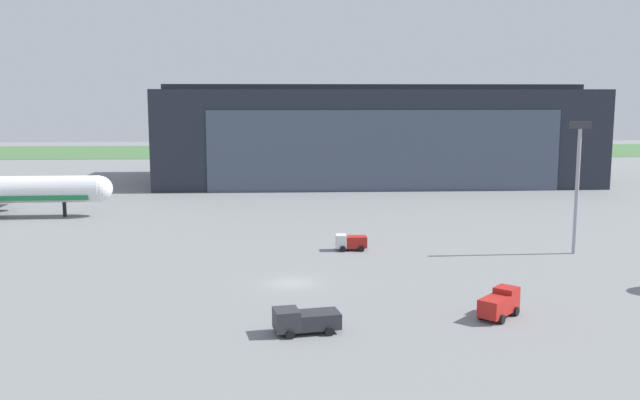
# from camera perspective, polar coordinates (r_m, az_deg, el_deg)

# --- Properties ---
(ground_plane) EXTENTS (440.00, 440.00, 0.00)m
(ground_plane) POSITION_cam_1_polar(r_m,az_deg,el_deg) (69.32, -2.28, -6.82)
(ground_plane) COLOR slate
(grass_field_strip) EXTENTS (440.00, 56.00, 0.08)m
(grass_field_strip) POSITION_cam_1_polar(r_m,az_deg,el_deg) (235.34, -2.75, 4.01)
(grass_field_strip) COLOR #446D3E
(grass_field_strip) RESTS_ON ground_plane
(maintenance_hangar) EXTENTS (89.83, 39.04, 20.86)m
(maintenance_hangar) POSITION_cam_1_polar(r_m,az_deg,el_deg) (154.06, 4.30, 5.35)
(maintenance_hangar) COLOR #232833
(maintenance_hangar) RESTS_ON ground_plane
(fuel_bowser) EXTENTS (5.44, 3.28, 1.98)m
(fuel_bowser) POSITION_cam_1_polar(r_m,az_deg,el_deg) (55.05, -1.26, -9.77)
(fuel_bowser) COLOR #2D2D33
(fuel_bowser) RESTS_ON ground_plane
(baggage_tug) EXTENTS (4.35, 4.53, 2.31)m
(baggage_tug) POSITION_cam_1_polar(r_m,az_deg,el_deg) (60.58, 14.48, -8.18)
(baggage_tug) COLOR #AD1E19
(baggage_tug) RESTS_ON ground_plane
(stair_truck) EXTENTS (3.68, 2.13, 1.91)m
(stair_truck) POSITION_cam_1_polar(r_m,az_deg,el_deg) (83.65, 2.53, -3.44)
(stair_truck) COLOR silver
(stair_truck) RESTS_ON ground_plane
(apron_light_mast) EXTENTS (2.40, 0.50, 15.42)m
(apron_light_mast) POSITION_cam_1_polar(r_m,az_deg,el_deg) (85.86, 20.33, 1.92)
(apron_light_mast) COLOR #99999E
(apron_light_mast) RESTS_ON ground_plane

